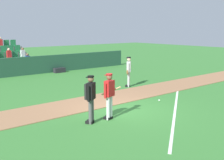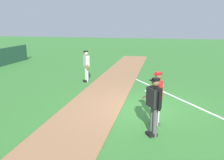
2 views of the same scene
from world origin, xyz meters
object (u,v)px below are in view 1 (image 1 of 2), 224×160
object	(u,v)px
equipment_bag	(59,70)
batter_red_jersey	(109,94)
runner_grey_jersey	(129,71)
baseball	(159,100)
umpire_home_plate	(90,97)

from	to	relation	value
equipment_bag	batter_red_jersey	bearing A→B (deg)	-111.13
runner_grey_jersey	baseball	distance (m)	3.71
umpire_home_plate	runner_grey_jersey	size ratio (longest dim) A/B	1.00
runner_grey_jersey	umpire_home_plate	bearing A→B (deg)	-144.70
baseball	runner_grey_jersey	bearing A→B (deg)	70.75
batter_red_jersey	runner_grey_jersey	world-z (taller)	same
runner_grey_jersey	equipment_bag	world-z (taller)	runner_grey_jersey
batter_red_jersey	umpire_home_plate	bearing A→B (deg)	174.90
runner_grey_jersey	baseball	bearing A→B (deg)	-109.25
umpire_home_plate	baseball	world-z (taller)	umpire_home_plate
batter_red_jersey	umpire_home_plate	distance (m)	0.82
umpire_home_plate	equipment_bag	distance (m)	12.58
umpire_home_plate	baseball	xyz separation A→B (m)	(4.40, 0.56, -0.96)
umpire_home_plate	equipment_bag	world-z (taller)	umpire_home_plate
umpire_home_plate	runner_grey_jersey	distance (m)	6.85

